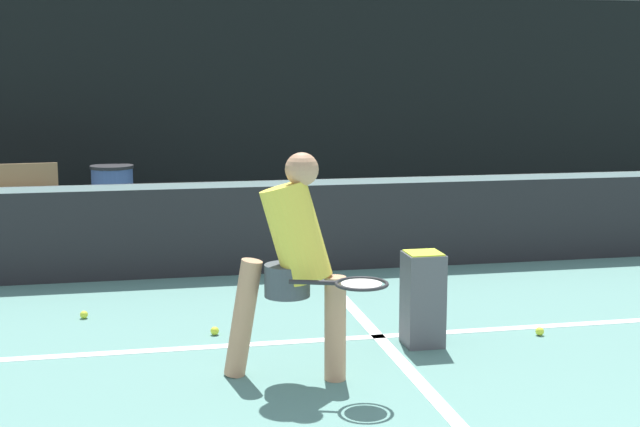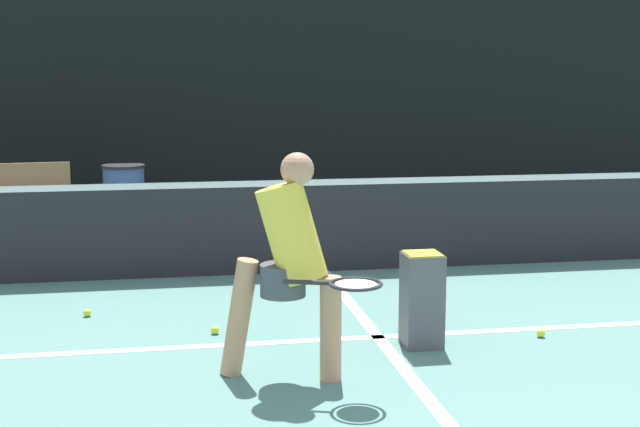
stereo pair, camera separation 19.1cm
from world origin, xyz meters
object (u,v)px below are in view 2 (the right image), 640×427
(player_practicing, at_px, (290,258))
(courtside_bench, at_px, (4,195))
(ball_hopper, at_px, (422,297))
(trash_bin, at_px, (124,196))
(parked_car, at_px, (167,155))

(player_practicing, relative_size, courtside_bench, 0.92)
(player_practicing, xyz_separation_m, courtside_bench, (-2.80, 6.06, -0.35))
(ball_hopper, height_order, trash_bin, trash_bin)
(player_practicing, xyz_separation_m, trash_bin, (-1.31, 6.10, -0.41))
(ball_hopper, bearing_deg, player_practicing, -153.61)
(player_practicing, height_order, trash_bin, player_practicing)
(trash_bin, bearing_deg, player_practicing, -77.84)
(courtside_bench, bearing_deg, ball_hopper, -59.76)
(ball_hopper, height_order, courtside_bench, courtside_bench)
(courtside_bench, bearing_deg, parked_car, 56.80)
(player_practicing, distance_m, parked_car, 9.92)
(ball_hopper, xyz_separation_m, parked_car, (-1.80, 9.36, 0.21))
(courtside_bench, relative_size, parked_car, 0.42)
(player_practicing, bearing_deg, ball_hopper, 44.91)
(ball_hopper, relative_size, courtside_bench, 0.43)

